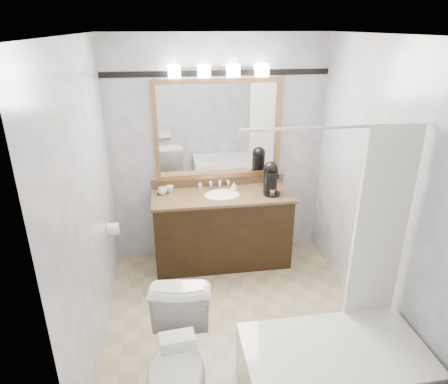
% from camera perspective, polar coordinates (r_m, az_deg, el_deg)
% --- Properties ---
extents(room, '(2.42, 2.62, 2.52)m').
position_cam_1_polar(room, '(3.28, 2.26, -0.84)').
color(room, tan).
rests_on(room, ground).
extents(vanity, '(1.53, 0.58, 0.97)m').
position_cam_1_polar(vanity, '(4.54, -0.29, -5.08)').
color(vanity, black).
rests_on(vanity, ground).
extents(mirror, '(1.40, 0.04, 1.10)m').
position_cam_1_polar(mirror, '(4.40, -0.82, 8.82)').
color(mirror, '#AB794D').
rests_on(mirror, room).
extents(vanity_light_bar, '(1.02, 0.14, 0.12)m').
position_cam_1_polar(vanity_light_bar, '(4.24, -0.77, 16.97)').
color(vanity_light_bar, silver).
rests_on(vanity_light_bar, room).
extents(accent_stripe, '(2.40, 0.01, 0.06)m').
position_cam_1_polar(accent_stripe, '(4.31, -0.89, 16.62)').
color(accent_stripe, black).
rests_on(accent_stripe, room).
extents(bathtub, '(1.30, 0.75, 1.96)m').
position_cam_1_polar(bathtub, '(3.27, 15.56, -22.54)').
color(bathtub, white).
rests_on(bathtub, ground).
extents(tp_roll, '(0.11, 0.12, 0.12)m').
position_cam_1_polar(tp_roll, '(4.11, -15.56, -5.11)').
color(tp_roll, white).
rests_on(tp_roll, room).
extents(toilet, '(0.55, 0.85, 0.81)m').
position_cam_1_polar(toilet, '(3.02, -6.52, -23.03)').
color(toilet, white).
rests_on(toilet, ground).
extents(tissue_box, '(0.21, 0.13, 0.08)m').
position_cam_1_polar(tissue_box, '(2.50, -6.70, -20.44)').
color(tissue_box, white).
rests_on(tissue_box, toilet).
extents(coffee_maker, '(0.18, 0.23, 0.36)m').
position_cam_1_polar(coffee_maker, '(4.36, 6.70, 2.11)').
color(coffee_maker, black).
rests_on(coffee_maker, vanity).
extents(cup_left, '(0.11, 0.11, 0.08)m').
position_cam_1_polar(cup_left, '(4.40, -8.75, 0.16)').
color(cup_left, white).
rests_on(cup_left, vanity).
extents(cup_right, '(0.11, 0.11, 0.08)m').
position_cam_1_polar(cup_right, '(4.44, -7.74, 0.40)').
color(cup_right, white).
rests_on(cup_right, vanity).
extents(soap_bottle_a, '(0.04, 0.04, 0.09)m').
position_cam_1_polar(soap_bottle_a, '(4.50, -3.44, 0.99)').
color(soap_bottle_a, white).
rests_on(soap_bottle_a, vanity).
extents(soap_bottle_b, '(0.07, 0.07, 0.07)m').
position_cam_1_polar(soap_bottle_b, '(4.51, 1.42, 0.96)').
color(soap_bottle_b, white).
rests_on(soap_bottle_b, vanity).
extents(soap_bar, '(0.08, 0.06, 0.02)m').
position_cam_1_polar(soap_bar, '(4.48, 1.37, 0.48)').
color(soap_bar, beige).
rests_on(soap_bar, vanity).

